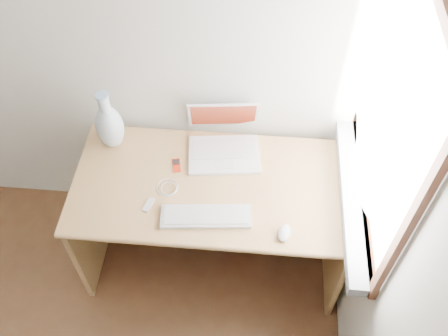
# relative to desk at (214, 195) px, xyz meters

# --- Properties ---
(window) EXTENTS (0.11, 0.99, 1.10)m
(window) POSITION_rel_desk_xyz_m (0.69, -0.15, 0.77)
(window) COLOR white
(window) RESTS_ON right_wall
(desk) EXTENTS (1.36, 0.68, 0.72)m
(desk) POSITION_rel_desk_xyz_m (0.00, 0.00, 0.00)
(desk) COLOR tan
(desk) RESTS_ON floor
(laptop) EXTENTS (0.38, 0.33, 0.24)m
(laptop) POSITION_rel_desk_xyz_m (0.05, 0.15, 0.26)
(laptop) COLOR white
(laptop) RESTS_ON desk
(external_keyboard) EXTENTS (0.42, 0.16, 0.02)m
(external_keyboard) POSITION_rel_desk_xyz_m (-0.01, -0.27, 0.22)
(external_keyboard) COLOR silver
(external_keyboard) RESTS_ON desk
(mouse) EXTENTS (0.08, 0.10, 0.03)m
(mouse) POSITION_rel_desk_xyz_m (0.36, -0.34, 0.22)
(mouse) COLOR white
(mouse) RESTS_ON desk
(ipod) EXTENTS (0.06, 0.09, 0.01)m
(ipod) POSITION_rel_desk_xyz_m (-0.18, 0.02, 0.21)
(ipod) COLOR #A61F0B
(ipod) RESTS_ON desk
(cable_coil) EXTENTS (0.14, 0.14, 0.01)m
(cable_coil) POSITION_rel_desk_xyz_m (-0.21, -0.12, 0.21)
(cable_coil) COLOR silver
(cable_coil) RESTS_ON desk
(remote) EXTENTS (0.05, 0.09, 0.01)m
(remote) POSITION_rel_desk_xyz_m (-0.28, -0.23, 0.21)
(remote) COLOR silver
(remote) RESTS_ON desk
(vase) EXTENTS (0.14, 0.14, 0.35)m
(vase) POSITION_rel_desk_xyz_m (-0.53, 0.13, 0.35)
(vase) COLOR silver
(vase) RESTS_ON desk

